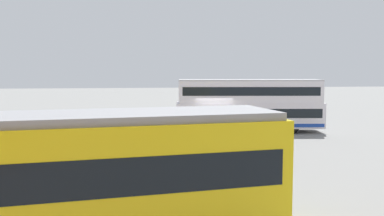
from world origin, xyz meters
The scene contains 6 objects.
ground_plane centered at (0.00, 0.00, 0.00)m, with size 160.00×160.00×0.00m, color gray.
double_decker_bus centered at (-2.70, -1.59, 1.92)m, with size 10.56×3.70×3.76m.
pedestrian_near_railing centered at (2.18, 6.31, 1.03)m, with size 0.39×0.39×1.77m.
pedestrian_crossing centered at (-1.53, 8.40, 0.96)m, with size 0.39×0.39×1.68m.
pedestrian_railing centered at (5.62, 5.54, 0.75)m, with size 8.82×1.00×1.08m.
info_sign centered at (10.16, 4.93, 1.58)m, with size 0.91×0.23×2.33m.
Camera 1 is at (5.34, 26.96, 4.37)m, focal length 38.51 mm.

